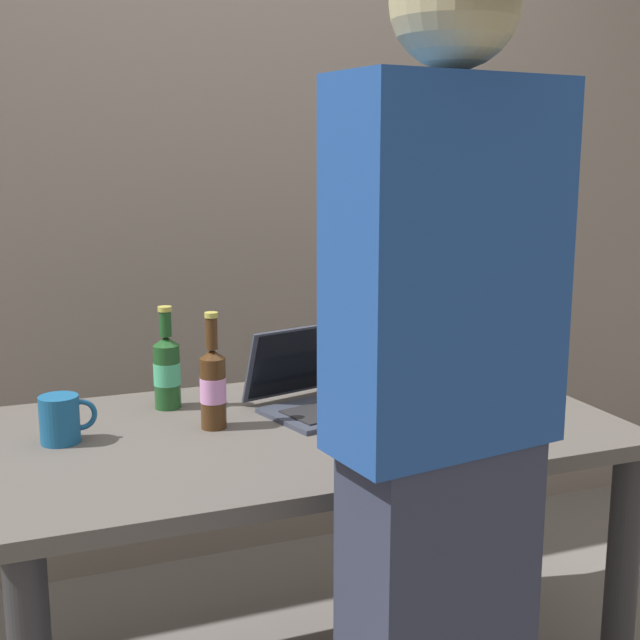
# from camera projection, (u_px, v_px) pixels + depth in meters

# --- Properties ---
(desk) EXTENTS (1.45, 0.82, 0.75)m
(desk) POSITION_uv_depth(u_px,v_px,m) (309.00, 471.00, 2.05)
(desk) COLOR #56514C
(desk) RESTS_ON ground
(laptop) EXTENTS (0.42, 0.37, 0.20)m
(laptop) POSITION_uv_depth(u_px,v_px,m) (327.00, 389.00, 2.16)
(laptop) COLOR #383D4C
(laptop) RESTS_ON desk
(beer_bottle_brown) EXTENTS (0.06, 0.06, 0.28)m
(beer_bottle_brown) POSITION_uv_depth(u_px,v_px,m) (213.00, 385.00, 1.98)
(beer_bottle_brown) COLOR #472B14
(beer_bottle_brown) RESTS_ON desk
(beer_bottle_green) EXTENTS (0.07, 0.07, 0.26)m
(beer_bottle_green) POSITION_uv_depth(u_px,v_px,m) (167.00, 369.00, 2.13)
(beer_bottle_green) COLOR #1E5123
(beer_bottle_green) RESTS_ON desk
(person_figure) EXTENTS (0.42, 0.31, 1.75)m
(person_figure) POSITION_uv_depth(u_px,v_px,m) (443.00, 426.00, 1.46)
(person_figure) COLOR #2D3347
(person_figure) RESTS_ON ground
(coffee_mug) EXTENTS (0.13, 0.09, 0.11)m
(coffee_mug) POSITION_uv_depth(u_px,v_px,m) (61.00, 419.00, 1.89)
(coffee_mug) COLOR #19598C
(coffee_mug) RESTS_ON desk
(back_wall) EXTENTS (6.00, 0.10, 2.60)m
(back_wall) POSITION_uv_depth(u_px,v_px,m) (209.00, 177.00, 2.77)
(back_wall) COLOR gray
(back_wall) RESTS_ON ground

